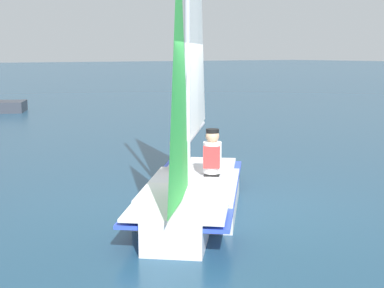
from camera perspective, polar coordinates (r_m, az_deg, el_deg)
The scene contains 4 objects.
ground_plane at distance 8.23m, azimuth 0.00°, elevation -6.99°, with size 260.00×260.00×0.00m, color navy.
sailboat_main at distance 8.04m, azimuth 0.02°, elevation -0.77°, with size 3.88×3.63×5.84m.
sailor_helm at distance 8.60m, azimuth 2.17°, elevation -1.91°, with size 0.43×0.42×1.16m.
sailor_crew at distance 9.06m, azimuth -1.38°, elevation -1.32°, with size 0.43×0.42×1.16m.
Camera 1 is at (-6.54, 4.40, 2.36)m, focal length 50.00 mm.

